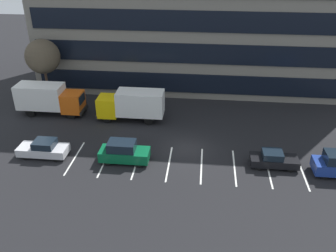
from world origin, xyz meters
name	(u,v)px	position (x,y,z in m)	size (l,w,h in m)	color
ground_plane	(187,149)	(0.00, 0.00, 0.00)	(120.00, 120.00, 0.00)	black
lot_markings	(185,164)	(0.00, -2.61, 0.00)	(19.74, 5.40, 0.01)	silver
box_truck_yellow	(132,104)	(-6.12, 5.31, 1.84)	(7.05, 2.34, 3.27)	yellow
box_truck_orange	(49,98)	(-15.35, 5.84, 1.89)	(7.24, 2.40, 3.35)	#D85914
sedan_silver	(44,149)	(-12.58, -2.55, 0.73)	(4.34, 1.82, 1.55)	silver
suv_forest	(124,152)	(-5.31, -2.65, 0.93)	(4.27, 1.81, 1.93)	#0C5933
sedan_black	(274,159)	(7.45, -2.06, 0.68)	(4.01, 1.68, 1.43)	black
bare_tree	(43,57)	(-17.00, 9.39, 5.35)	(3.90, 3.90, 7.32)	#473323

